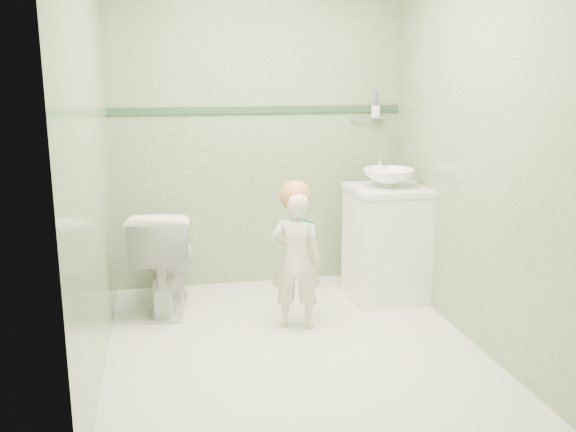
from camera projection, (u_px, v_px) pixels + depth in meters
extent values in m
plane|color=silver|center=(293.00, 346.00, 3.81)|extent=(2.50, 2.50, 0.00)
cube|color=gray|center=(259.00, 130.00, 4.73)|extent=(2.20, 0.04, 2.40)
cube|color=gray|center=(363.00, 189.00, 2.34)|extent=(2.20, 0.04, 2.40)
cube|color=gray|center=(91.00, 155.00, 3.32)|extent=(0.04, 2.50, 2.40)
cube|color=gray|center=(473.00, 145.00, 3.75)|extent=(0.04, 2.50, 2.40)
cube|color=#2B4C32|center=(259.00, 110.00, 4.68)|extent=(2.20, 0.02, 0.05)
cube|color=white|center=(386.00, 245.00, 4.55)|extent=(0.52, 0.50, 0.80)
cube|color=white|center=(388.00, 190.00, 4.46)|extent=(0.54, 0.52, 0.04)
imported|color=white|center=(388.00, 178.00, 4.44)|extent=(0.37, 0.37, 0.13)
cylinder|color=silver|center=(379.00, 166.00, 4.61)|extent=(0.03, 0.03, 0.18)
cylinder|color=silver|center=(382.00, 156.00, 4.55)|extent=(0.02, 0.12, 0.02)
cylinder|color=silver|center=(367.00, 118.00, 4.83)|extent=(0.26, 0.02, 0.02)
cylinder|color=silver|center=(376.00, 111.00, 4.81)|extent=(0.07, 0.07, 0.09)
cylinder|color=#BE5037|center=(377.00, 102.00, 4.80)|extent=(0.01, 0.01, 0.17)
cylinder|color=blue|center=(375.00, 102.00, 4.78)|extent=(0.01, 0.01, 0.17)
cylinder|color=#6643A9|center=(377.00, 102.00, 4.78)|extent=(0.01, 0.01, 0.17)
cylinder|color=orange|center=(377.00, 102.00, 4.80)|extent=(0.01, 0.01, 0.17)
imported|color=white|center=(165.00, 258.00, 4.34)|extent=(0.50, 0.76, 0.73)
imported|color=beige|center=(296.00, 260.00, 4.01)|extent=(0.37, 0.29, 0.90)
sphere|color=#C17945|center=(295.00, 196.00, 3.94)|extent=(0.20, 0.20, 0.20)
cylinder|color=#038064|center=(308.00, 221.00, 3.81)|extent=(0.10, 0.12, 0.06)
cube|color=white|center=(299.00, 213.00, 3.85)|extent=(0.03, 0.03, 0.02)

